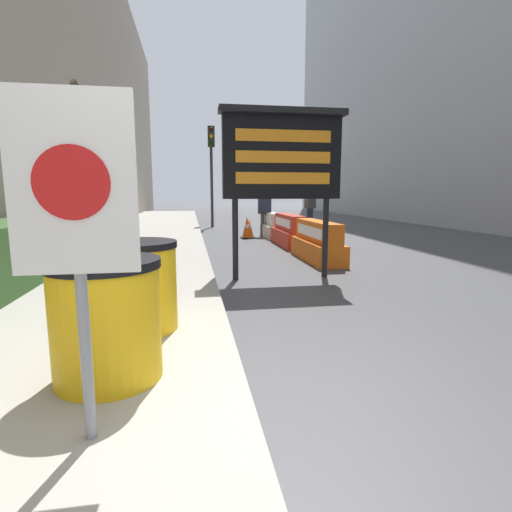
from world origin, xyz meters
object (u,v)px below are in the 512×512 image
at_px(jersey_barrier_red_striped, 289,232).
at_px(traffic_cone_mid, 249,229).
at_px(message_board, 282,157).
at_px(pedestrian_passerby, 310,204).
at_px(barrel_drum_middle, 137,286).
at_px(jersey_barrier_orange_far, 317,243).
at_px(barrel_drum_foreground, 107,319).
at_px(jersey_barrier_white, 273,227).
at_px(warning_sign, 75,208).
at_px(pedestrian_worker, 265,209).
at_px(traffic_cone_near, 247,228).
at_px(traffic_light_near_curb, 211,155).

bearing_deg(jersey_barrier_red_striped, traffic_cone_mid, 111.69).
xyz_separation_m(message_board, pedestrian_passerby, (3.62, 10.10, -1.07)).
height_order(barrel_drum_middle, jersey_barrier_orange_far, barrel_drum_middle).
relative_size(barrel_drum_foreground, jersey_barrier_white, 0.52).
height_order(jersey_barrier_white, traffic_cone_mid, jersey_barrier_white).
distance_m(warning_sign, jersey_barrier_orange_far, 7.16).
bearing_deg(warning_sign, pedestrian_worker, 74.82).
distance_m(jersey_barrier_red_striped, pedestrian_passerby, 6.35).
relative_size(warning_sign, pedestrian_passerby, 1.06).
bearing_deg(pedestrian_worker, traffic_cone_near, 38.56).
height_order(traffic_light_near_curb, pedestrian_worker, traffic_light_near_curb).
height_order(jersey_barrier_red_striped, traffic_cone_near, jersey_barrier_red_striped).
distance_m(jersey_barrier_white, pedestrian_passerby, 4.44).
bearing_deg(barrel_drum_foreground, barrel_drum_middle, 85.51).
relative_size(barrel_drum_foreground, warning_sign, 0.48).
bearing_deg(traffic_cone_mid, jersey_barrier_white, 7.64).
bearing_deg(jersey_barrier_white, jersey_barrier_red_striped, -90.00).
height_order(jersey_barrier_red_striped, pedestrian_passerby, pedestrian_passerby).
distance_m(message_board, jersey_barrier_red_striped, 4.73).
height_order(message_board, traffic_light_near_curb, traffic_light_near_curb).
distance_m(traffic_cone_mid, pedestrian_passerby, 5.02).
bearing_deg(pedestrian_worker, barrel_drum_foreground, 72.58).
distance_m(jersey_barrier_white, traffic_cone_mid, 0.83).
bearing_deg(message_board, warning_sign, -114.67).
distance_m(jersey_barrier_white, pedestrian_worker, 0.72).
bearing_deg(pedestrian_passerby, jersey_barrier_orange_far, -134.28).
distance_m(warning_sign, traffic_light_near_curb, 15.49).
xyz_separation_m(barrel_drum_middle, traffic_cone_near, (2.34, 9.00, -0.25)).
xyz_separation_m(jersey_barrier_red_striped, traffic_cone_near, (-0.91, 1.96, -0.04)).
relative_size(barrel_drum_middle, traffic_cone_near, 1.19).
distance_m(barrel_drum_foreground, traffic_cone_near, 10.33).
height_order(barrel_drum_middle, pedestrian_passerby, pedestrian_passerby).
xyz_separation_m(message_board, traffic_cone_mid, (0.39, 6.32, -1.76)).
relative_size(jersey_barrier_orange_far, traffic_light_near_curb, 0.51).
bearing_deg(pedestrian_passerby, jersey_barrier_red_striped, -140.63).
distance_m(barrel_drum_foreground, jersey_barrier_orange_far, 6.47).
bearing_deg(jersey_barrier_orange_far, traffic_cone_near, 101.49).
distance_m(jersey_barrier_orange_far, pedestrian_passerby, 8.74).
bearing_deg(pedestrian_passerby, message_board, -137.99).
relative_size(jersey_barrier_red_striped, traffic_cone_mid, 3.46).
bearing_deg(jersey_barrier_white, barrel_drum_foreground, -108.06).
bearing_deg(jersey_barrier_orange_far, traffic_cone_mid, 100.11).
bearing_deg(jersey_barrier_red_striped, barrel_drum_foreground, -112.48).
distance_m(barrel_drum_middle, jersey_barrier_red_striped, 7.76).
xyz_separation_m(traffic_cone_near, traffic_cone_mid, (0.09, 0.10, -0.05)).
distance_m(barrel_drum_middle, message_board, 3.76).
xyz_separation_m(message_board, jersey_barrier_orange_far, (1.21, 1.72, -1.68)).
xyz_separation_m(barrel_drum_foreground, pedestrian_worker, (3.11, 10.61, 0.35)).
xyz_separation_m(traffic_light_near_curb, pedestrian_worker, (1.55, -3.99, -2.11)).
height_order(warning_sign, traffic_light_near_curb, traffic_light_near_curb).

